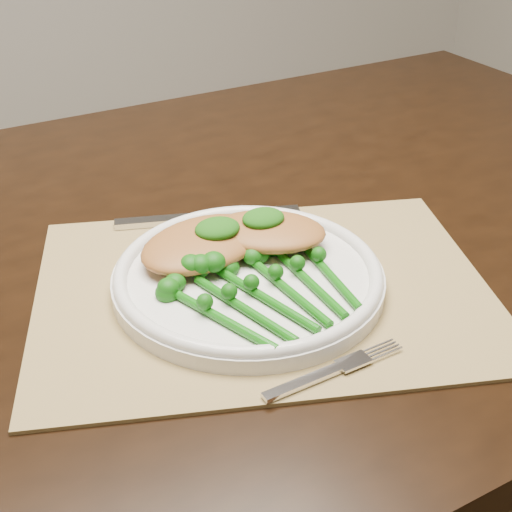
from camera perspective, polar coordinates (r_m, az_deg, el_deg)
name	(u,v)px	position (r m, az deg, el deg)	size (l,w,h in m)	color
dining_table	(200,458)	(1.08, -4.52, -15.78)	(1.64, 0.98, 0.75)	black
placemat	(263,289)	(0.74, 0.58, -2.69)	(0.46, 0.34, 0.00)	#967E4C
dinner_plate	(248,276)	(0.73, -0.62, -1.60)	(0.28, 0.28, 0.03)	silver
knife	(190,218)	(0.86, -5.28, 3.02)	(0.22, 0.08, 0.01)	silver
fork	(343,366)	(0.64, 6.94, -8.74)	(0.14, 0.02, 0.00)	silver
chicken_fillet_left	(203,243)	(0.76, -4.27, 1.02)	(0.14, 0.10, 0.03)	#A66830
chicken_fillet_right	(268,231)	(0.77, 0.97, 2.00)	(0.13, 0.09, 0.03)	#A66830
pesto_dollop_left	(217,229)	(0.75, -3.11, 2.20)	(0.05, 0.04, 0.02)	#0E4209
pesto_dollop_right	(263,218)	(0.76, 0.59, 3.03)	(0.05, 0.04, 0.02)	#0E4209
broccolini_bundle	(277,294)	(0.69, 1.67, -3.05)	(0.18, 0.20, 0.04)	#0E560B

